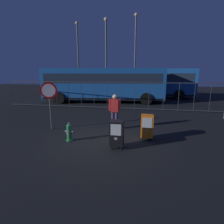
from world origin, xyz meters
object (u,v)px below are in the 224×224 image
Objects in this scene: newspaper_box_primary at (147,126)px; street_light_near_right at (106,55)px; street_light_near_left at (135,52)px; pedestrian at (115,110)px; newspaper_box_secondary at (117,133)px; street_light_far_left at (78,55)px; fire_hydrant at (69,132)px; stop_sign at (49,96)px; bus_far at (143,81)px; bus_near at (103,83)px.

newspaper_box_primary is 0.14× the size of street_light_near_right.
street_light_near_right is at bearing -137.86° from street_light_near_left.
street_light_near_right reaches higher than pedestrian.
newspaper_box_secondary is 0.13× the size of street_light_near_left.
newspaper_box_primary is at bearing -83.55° from street_light_near_left.
newspaper_box_secondary is 0.14× the size of street_light_far_left.
pedestrian is 8.80m from street_light_near_right.
fire_hydrant is 0.73× the size of newspaper_box_primary.
newspaper_box_primary is 0.61× the size of pedestrian.
newspaper_box_primary is 4.64m from stop_sign.
newspaper_box_secondary is 14.09m from bus_far.
street_light_far_left is (-5.42, 9.81, 3.35)m from pedestrian.
street_light_near_left is (2.60, 2.30, 2.85)m from bus_near.
street_light_near_right is 3.80m from street_light_far_left.
stop_sign is 0.31× the size of street_light_near_right.
bus_near is (-3.86, 8.86, 1.14)m from newspaper_box_primary.
bus_near is at bearing 95.03° from fire_hydrant.
street_light_near_left reaches higher than pedestrian.
bus_far is 3.47m from street_light_near_left.
bus_far reaches higher than newspaper_box_secondary.
bus_near is 1.35× the size of street_light_near_left.
street_light_far_left is at bearing 122.40° from newspaper_box_primary.
fire_hydrant is 3.11m from newspaper_box_primary.
street_light_far_left is at bearing 118.91° from pedestrian.
bus_far is at bearing 84.88° from pedestrian.
street_light_near_left is 1.12× the size of street_light_near_right.
street_light_near_right reaches higher than newspaper_box_secondary.
pedestrian is (2.98, 0.52, -0.65)m from stop_sign.
newspaper_box_primary is 11.92m from street_light_near_left.
street_light_near_left is at bearing -109.28° from bus_far.
street_light_far_left is at bearing -177.42° from street_light_near_left.
street_light_far_left is at bearing 116.11° from newspaper_box_secondary.
street_light_near_left reaches higher than stop_sign.
bus_near is at bearing 105.79° from newspaper_box_secondary.
stop_sign is at bearing -106.93° from street_light_near_left.
newspaper_box_secondary is at bearing -10.91° from fire_hydrant.
street_light_near_right is at bearing -123.69° from bus_far.
bus_near is 4.50m from street_light_far_left.
stop_sign is 8.85m from street_light_near_right.
fire_hydrant is at bearing -86.36° from street_light_near_right.
street_light_far_left is at bearing 108.60° from fire_hydrant.
stop_sign is at bearing 154.37° from newspaper_box_secondary.
pedestrian is 0.21× the size of street_light_near_left.
street_light_far_left is at bearing 150.03° from street_light_near_right.
street_light_near_right is at bearing 27.40° from bus_near.
pedestrian is at bearing -74.91° from street_light_near_right.
bus_far reaches higher than stop_sign.
newspaper_box_secondary is 0.46× the size of stop_sign.
bus_near is at bearing -138.47° from street_light_near_left.
fire_hydrant is 13.96m from bus_far.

